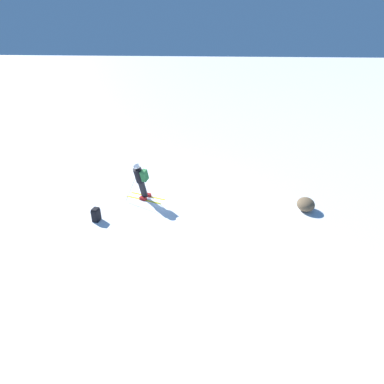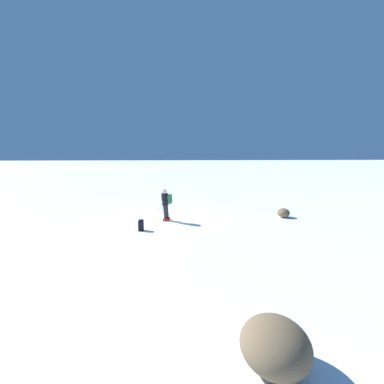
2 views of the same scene
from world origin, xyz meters
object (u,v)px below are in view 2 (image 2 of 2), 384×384
object	(u,v)px
spare_backpack	(141,225)
exposed_boulder_0	(283,213)
skier	(166,203)
exposed_boulder_1	(275,345)

from	to	relation	value
spare_backpack	exposed_boulder_0	bearing A→B (deg)	-70.22
skier	exposed_boulder_1	size ratio (longest dim) A/B	1.35
exposed_boulder_0	exposed_boulder_1	world-z (taller)	exposed_boulder_1
exposed_boulder_0	exposed_boulder_1	size ratio (longest dim) A/B	0.59
skier	exposed_boulder_1	bearing A→B (deg)	22.86
skier	spare_backpack	xyz separation A→B (m)	(1.74, -1.14, -0.72)
skier	spare_backpack	bearing A→B (deg)	-18.91
skier	spare_backpack	world-z (taller)	skier
skier	exposed_boulder_1	world-z (taller)	skier
spare_backpack	exposed_boulder_0	size ratio (longest dim) A/B	0.64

